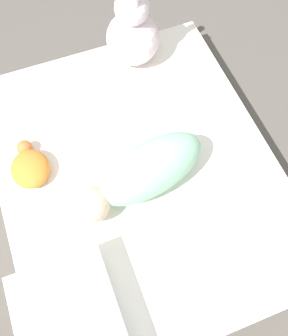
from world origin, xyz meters
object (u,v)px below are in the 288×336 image
(turtle_plush, at_px, (30,166))
(pillow, at_px, (71,324))
(bunny_plush, at_px, (133,32))
(swaddled_baby, at_px, (143,173))

(turtle_plush, bearing_deg, pillow, 179.30)
(pillow, distance_m, turtle_plush, 0.54)
(bunny_plush, distance_m, turtle_plush, 0.63)
(pillow, bearing_deg, bunny_plush, -29.87)
(swaddled_baby, bearing_deg, pillow, 32.52)
(swaddled_baby, height_order, pillow, swaddled_baby)
(swaddled_baby, distance_m, turtle_plush, 0.40)
(pillow, xyz_separation_m, turtle_plush, (0.54, -0.01, -0.02))
(swaddled_baby, relative_size, pillow, 1.38)
(pillow, distance_m, bunny_plush, 1.04)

